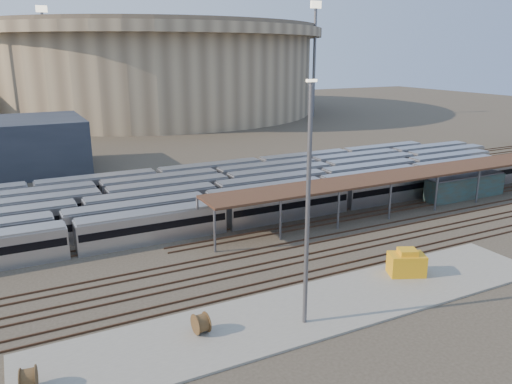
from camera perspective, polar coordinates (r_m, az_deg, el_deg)
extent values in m
plane|color=#383026|center=(59.91, 2.91, -5.94)|extent=(420.00, 420.00, 0.00)
cube|color=gray|center=(45.94, 6.91, -13.02)|extent=(50.00, 9.00, 0.20)
cube|color=#AEAFB3|center=(64.40, -3.59, -2.68)|extent=(112.00, 2.90, 3.60)
cube|color=#AEAFB3|center=(67.77, -5.71, -1.78)|extent=(112.00, 2.90, 3.60)
cube|color=#AEAFB3|center=(72.62, -4.63, -0.55)|extent=(112.00, 2.90, 3.60)
cube|color=#AEAFB3|center=(77.75, -3.26, 0.57)|extent=(112.00, 2.90, 3.60)
cube|color=#AEAFB3|center=(81.48, -4.46, 1.26)|extent=(112.00, 2.90, 3.60)
cube|color=#AEAFB3|center=(82.58, -11.21, 1.20)|extent=(112.00, 2.90, 3.60)
cylinder|color=#59595E|center=(56.82, -4.75, -4.51)|extent=(0.30, 0.30, 5.00)
cylinder|color=#59595E|center=(61.58, -6.67, -2.94)|extent=(0.30, 0.30, 5.00)
cylinder|color=#59595E|center=(60.36, 2.80, -3.24)|extent=(0.30, 0.30, 5.00)
cylinder|color=#59595E|center=(64.86, 0.44, -1.86)|extent=(0.30, 0.30, 5.00)
cylinder|color=#59595E|center=(64.86, 9.40, -2.08)|extent=(0.30, 0.30, 5.00)
cylinder|color=#59595E|center=(69.06, 6.76, -0.87)|extent=(0.30, 0.30, 5.00)
cylinder|color=#59595E|center=(70.11, 15.06, -1.06)|extent=(0.30, 0.30, 5.00)
cylinder|color=#59595E|center=(74.02, 12.30, 0.01)|extent=(0.30, 0.30, 5.00)
cylinder|color=#59595E|center=(75.97, 19.90, -0.18)|extent=(0.30, 0.30, 5.00)
cylinder|color=#59595E|center=(79.59, 17.10, 0.77)|extent=(0.30, 0.30, 5.00)
cylinder|color=#59595E|center=(82.31, 24.01, 0.57)|extent=(0.30, 0.30, 5.00)
cylinder|color=#59595E|center=(85.66, 21.25, 1.42)|extent=(0.30, 0.30, 5.00)
cylinder|color=#59595E|center=(92.13, 24.84, 1.98)|extent=(0.30, 0.30, 5.00)
cube|color=#381E17|center=(74.18, 16.30, 1.88)|extent=(60.00, 6.00, 0.30)
cube|color=#4C3323|center=(58.48, 3.77, -6.42)|extent=(170.00, 0.12, 0.18)
cube|color=#4C3323|center=(59.68, 3.03, -5.94)|extent=(170.00, 0.12, 0.18)
cube|color=#4C3323|center=(55.36, 5.90, -7.79)|extent=(170.00, 0.12, 0.18)
cube|color=#4C3323|center=(56.52, 5.07, -7.26)|extent=(170.00, 0.12, 0.18)
cube|color=#4C3323|center=(52.36, 8.30, -9.31)|extent=(170.00, 0.12, 0.18)
cube|color=#4C3323|center=(53.47, 7.37, -8.72)|extent=(170.00, 0.12, 0.18)
cylinder|color=tan|center=(195.63, -11.59, 13.06)|extent=(116.00, 116.00, 28.00)
cylinder|color=tan|center=(195.60, -11.85, 17.60)|extent=(124.00, 124.00, 3.00)
cylinder|color=brown|center=(195.69, -11.89, 18.26)|extent=(120.00, 120.00, 1.50)
cylinder|color=#59595E|center=(177.65, 6.66, 14.32)|extent=(1.00, 1.00, 36.00)
cube|color=#FFF2CC|center=(178.24, 6.87, 20.50)|extent=(4.00, 0.60, 2.40)
cylinder|color=#59595E|center=(208.96, -22.74, 13.45)|extent=(1.00, 1.00, 36.00)
cube|color=#FFF2CC|center=(209.46, -23.32, 18.67)|extent=(4.00, 0.60, 2.40)
cube|color=#1E4A4D|center=(84.52, 22.76, 0.52)|extent=(14.61, 2.88, 3.41)
cylinder|color=brown|center=(38.63, -24.57, -18.90)|extent=(1.18, 1.84, 1.72)
cylinder|color=brown|center=(41.71, -6.32, -14.68)|extent=(1.11, 1.80, 1.72)
cylinder|color=#59595E|center=(39.52, 5.93, -2.07)|extent=(0.36, 0.36, 19.78)
cube|color=#FFF2CC|center=(37.70, 6.37, 12.55)|extent=(0.81, 0.34, 0.20)
cube|color=orange|center=(53.38, 16.82, -7.92)|extent=(4.12, 3.45, 2.21)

